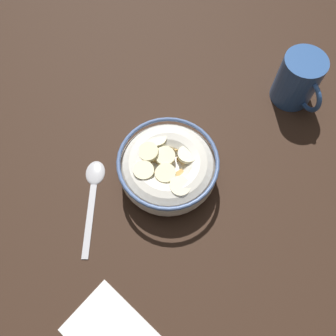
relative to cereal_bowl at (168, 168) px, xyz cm
name	(u,v)px	position (x,y,z in cm)	size (l,w,h in cm)	color
ground_plane	(168,178)	(0.01, 0.01, -4.08)	(133.98, 133.98, 2.00)	#332116
cereal_bowl	(168,168)	(0.00, 0.00, 0.00)	(15.25, 15.25, 6.05)	silver
spoon	(93,185)	(-3.02, -11.52, -2.75)	(15.25, 8.50, 0.80)	#B7B7BC
coffee_mug	(298,80)	(-5.60, 26.14, 1.43)	(9.96, 7.03, 9.04)	#335999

